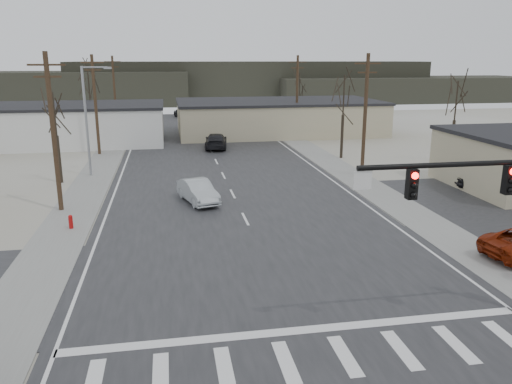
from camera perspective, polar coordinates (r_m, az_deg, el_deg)
ground at (r=23.29m, az=1.84°, el=-9.21°), size 140.00×140.00×0.00m
main_road at (r=37.29m, az=-2.89°, el=0.16°), size 18.00×110.00×0.05m
cross_road at (r=23.29m, az=1.84°, el=-9.17°), size 90.00×10.00×0.04m
sidewalk_left at (r=42.33m, az=-18.16°, el=1.22°), size 3.00×90.00×0.06m
sidewalk_right at (r=44.50m, az=9.95°, el=2.39°), size 3.00×90.00×0.06m
fire_hydrant at (r=30.73m, az=-20.41°, el=-3.21°), size 0.24×0.24×0.87m
building_left_far at (r=62.30m, az=-20.85°, el=7.27°), size 22.30×12.30×4.50m
building_right_far at (r=66.78m, az=2.52°, el=8.59°), size 26.30×14.30×4.30m
upole_left_b at (r=33.82m, az=-22.17°, el=6.53°), size 2.20×0.30×10.00m
upole_left_c at (r=53.43m, az=-17.87°, el=9.62°), size 2.20×0.30×10.00m
upole_left_d at (r=73.26m, az=-15.87°, el=11.02°), size 2.20×0.30×10.00m
upole_right_a at (r=42.15m, az=12.36°, el=8.74°), size 2.20×0.30×10.00m
upole_right_b at (r=62.99m, az=4.71°, el=10.98°), size 2.20×0.30×10.00m
streetlight_main at (r=43.49m, az=-18.62°, el=8.31°), size 2.40×0.25×9.00m
tree_left_near at (r=41.90m, az=-22.01°, el=7.98°), size 3.30×3.30×7.35m
tree_right_mid at (r=49.89m, az=9.99°, el=10.59°), size 3.74×3.74×8.33m
tree_left_far at (r=67.55m, az=-18.56°, el=11.44°), size 3.96×3.96×8.82m
tree_right_far at (r=75.44m, az=5.00°, el=11.89°), size 3.52×3.52×7.84m
tree_lot at (r=50.45m, az=21.90°, el=9.40°), size 3.52×3.52×7.84m
hill_left at (r=117.01m, az=-25.64°, el=10.56°), size 70.00×18.00×7.00m
hill_center at (r=118.50m, az=-0.61°, el=12.51°), size 80.00×18.00×9.00m
hill_right at (r=123.62m, az=16.42°, el=11.21°), size 60.00×18.00×5.50m
sedan_crossing at (r=34.26m, az=-6.66°, el=0.10°), size 2.85×4.92×1.53m
car_far_a at (r=55.06m, az=-4.59°, el=5.85°), size 2.99×5.90×1.64m
car_far_b at (r=85.62m, az=-8.46°, el=8.92°), size 3.04×4.63×1.46m
car_parked_dark_a at (r=41.24m, az=24.38°, el=1.17°), size 3.88×2.11×1.25m
car_parked_dark_b at (r=43.22m, az=27.12°, el=1.59°), size 4.64×2.06×1.48m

